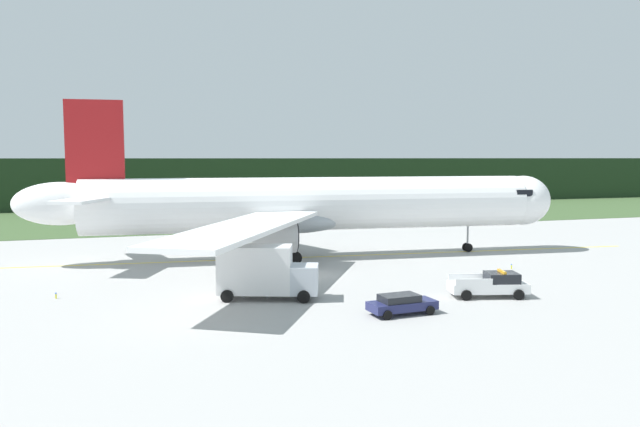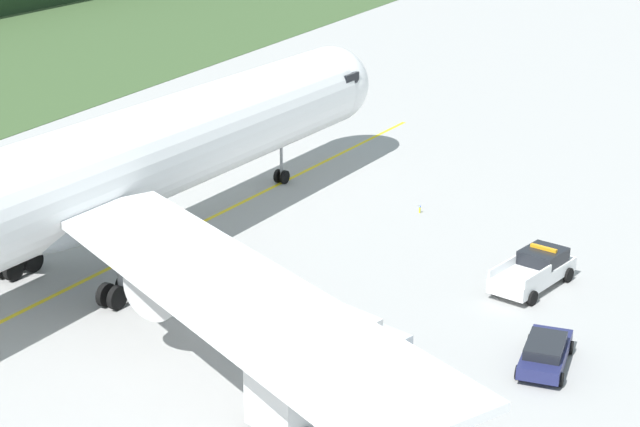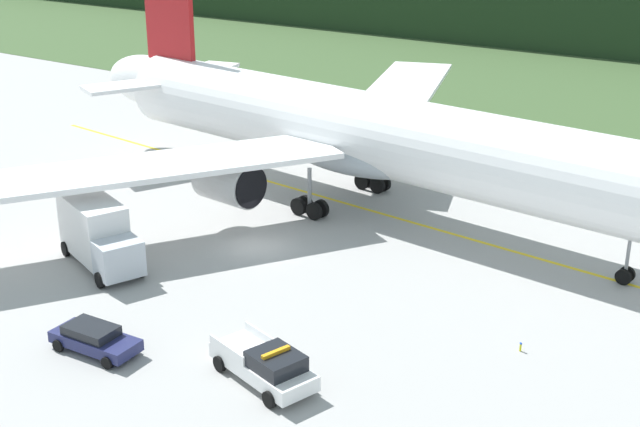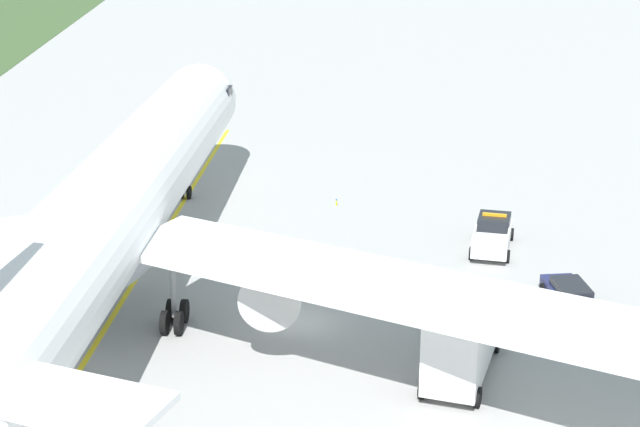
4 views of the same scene
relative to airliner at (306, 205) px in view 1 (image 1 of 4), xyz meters
name	(u,v)px [view 1 (image 1 of 4)]	position (x,y,z in m)	size (l,w,h in m)	color
ground	(312,275)	(-2.26, -9.33, -5.26)	(320.00, 320.00, 0.00)	#9E9E9C
grass_verge	(219,217)	(-2.26, 44.67, -5.24)	(320.00, 43.87, 0.04)	#39522C
distant_tree_line	(202,183)	(-2.26, 67.48, -0.29)	(288.00, 5.64, 9.93)	#1D331B
taxiway_centerline_main	(313,257)	(0.74, -0.07, -5.26)	(71.25, 0.30, 0.01)	yellow
airliner	(306,205)	(0.00, 0.00, 0.00)	(54.61, 51.98, 15.38)	white
ops_pickup_truck	(491,285)	(7.69, -21.09, -4.36)	(5.87, 3.43, 1.94)	white
catering_truck	(264,271)	(-8.08, -16.68, -3.27)	(7.45, 4.63, 3.99)	#B2BAC4
staff_car	(401,303)	(-0.61, -23.59, -4.56)	(4.55, 2.26, 1.30)	#1F2350
taxiway_edge_light_east	(511,266)	(15.82, -12.03, -5.00)	(0.12, 0.12, 0.47)	yellow
taxiway_edge_light_west	(56,295)	(-22.26, -12.03, -5.02)	(0.12, 0.12, 0.45)	yellow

